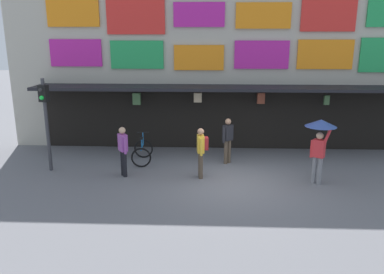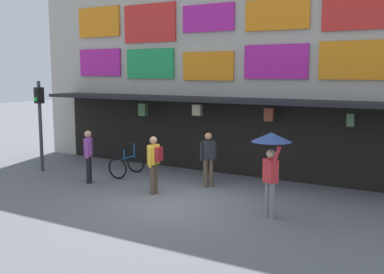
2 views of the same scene
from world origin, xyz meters
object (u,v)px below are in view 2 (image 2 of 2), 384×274
at_px(pedestrian_in_black, 208,156).
at_px(pedestrian_in_red, 89,154).
at_px(traffic_light_near, 40,111).
at_px(bicycle_parked, 127,164).
at_px(pedestrian_in_purple, 154,161).
at_px(pedestrian_with_umbrella, 271,151).

bearing_deg(pedestrian_in_black, pedestrian_in_red, -157.14).
bearing_deg(traffic_light_near, bicycle_parked, 18.02).
relative_size(traffic_light_near, pedestrian_in_purple, 1.90).
relative_size(traffic_light_near, bicycle_parked, 2.63).
distance_m(traffic_light_near, pedestrian_in_red, 2.97).
relative_size(pedestrian_in_purple, pedestrian_with_umbrella, 0.81).
relative_size(traffic_light_near, pedestrian_with_umbrella, 1.54).
bearing_deg(pedestrian_in_red, pedestrian_in_black, 22.86).
bearing_deg(pedestrian_in_purple, pedestrian_in_red, 178.98).
relative_size(pedestrian_in_red, pedestrian_in_black, 1.00).
distance_m(pedestrian_in_purple, pedestrian_with_umbrella, 3.74).
distance_m(bicycle_parked, pedestrian_in_purple, 2.72).
bearing_deg(pedestrian_in_red, pedestrian_with_umbrella, -3.70).
bearing_deg(pedestrian_in_black, bicycle_parked, -179.23).
distance_m(bicycle_parked, pedestrian_in_red, 1.59).
xyz_separation_m(bicycle_parked, pedestrian_with_umbrella, (5.86, -1.84, 1.25)).
height_order(bicycle_parked, pedestrian_with_umbrella, pedestrian_with_umbrella).
xyz_separation_m(traffic_light_near, pedestrian_in_purple, (5.26, -0.49, -1.16)).
height_order(bicycle_parked, pedestrian_in_black, pedestrian_in_black).
relative_size(bicycle_parked, pedestrian_in_red, 0.73).
xyz_separation_m(traffic_light_near, pedestrian_in_red, (2.68, -0.44, -1.19)).
relative_size(pedestrian_in_purple, pedestrian_in_red, 1.00).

